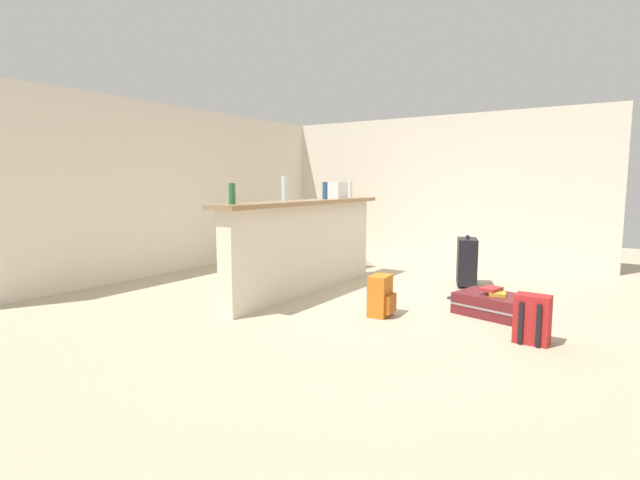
{
  "coord_description": "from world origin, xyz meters",
  "views": [
    {
      "loc": [
        -5.23,
        -2.87,
        1.38
      ],
      "look_at": [
        -0.28,
        0.4,
        0.65
      ],
      "focal_mm": 27.14,
      "sensor_mm": 36.0,
      "label": 1
    }
  ],
  "objects": [
    {
      "name": "ground_plane",
      "position": [
        0.0,
        0.0,
        -0.03
      ],
      "size": [
        13.0,
        13.0,
        0.05
      ],
      "primitive_type": "cube",
      "color": "#BCAD8E"
    },
    {
      "name": "wall_back",
      "position": [
        0.0,
        3.05,
        1.25
      ],
      "size": [
        6.6,
        0.1,
        2.5
      ],
      "primitive_type": "cube",
      "color": "silver",
      "rests_on": "ground_plane"
    },
    {
      "name": "wall_right",
      "position": [
        3.05,
        0.3,
        1.25
      ],
      "size": [
        0.1,
        6.0,
        2.5
      ],
      "primitive_type": "cube",
      "color": "silver",
      "rests_on": "ground_plane"
    },
    {
      "name": "partition_half_wall",
      "position": [
        -0.41,
        0.53,
        0.55
      ],
      "size": [
        2.8,
        0.2,
        1.09
      ],
      "primitive_type": "cube",
      "color": "silver",
      "rests_on": "ground_plane"
    },
    {
      "name": "bar_countertop",
      "position": [
        -0.41,
        0.53,
        1.12
      ],
      "size": [
        2.96,
        0.4,
        0.05
      ],
      "primitive_type": "cube",
      "color": "#93704C",
      "rests_on": "partition_half_wall"
    },
    {
      "name": "bottle_green",
      "position": [
        -1.65,
        0.56,
        1.25
      ],
      "size": [
        0.07,
        0.07,
        0.21
      ],
      "primitive_type": "cylinder",
      "color": "#2D6B38",
      "rests_on": "bar_countertop"
    },
    {
      "name": "bottle_clear",
      "position": [
        -0.83,
        0.52,
        1.29
      ],
      "size": [
        0.06,
        0.06,
        0.29
      ],
      "primitive_type": "cylinder",
      "color": "silver",
      "rests_on": "bar_countertop"
    },
    {
      "name": "bottle_blue",
      "position": [
        0.04,
        0.54,
        1.25
      ],
      "size": [
        0.07,
        0.07,
        0.22
      ],
      "primitive_type": "cylinder",
      "color": "#284C89",
      "rests_on": "bar_countertop"
    },
    {
      "name": "bottle_white",
      "position": [
        0.8,
        0.6,
        1.26
      ],
      "size": [
        0.07,
        0.07,
        0.24
      ],
      "primitive_type": "cylinder",
      "color": "silver",
      "rests_on": "bar_countertop"
    },
    {
      "name": "grocery_bag",
      "position": [
        0.42,
        0.57,
        1.25
      ],
      "size": [
        0.26,
        0.18,
        0.22
      ],
      "primitive_type": "cube",
      "color": "silver",
      "rests_on": "bar_countertop"
    },
    {
      "name": "dining_table",
      "position": [
        1.36,
        1.63,
        0.65
      ],
      "size": [
        1.1,
        0.8,
        0.74
      ],
      "color": "#4C331E",
      "rests_on": "ground_plane"
    },
    {
      "name": "dining_chair_near_partition",
      "position": [
        1.37,
        1.04,
        0.52
      ],
      "size": [
        0.44,
        0.44,
        0.93
      ],
      "color": "#9E754C",
      "rests_on": "ground_plane"
    },
    {
      "name": "dining_chair_far_side",
      "position": [
        1.41,
        2.21,
        0.52
      ],
      "size": [
        0.47,
        0.47,
        0.93
      ],
      "color": "#9E754C",
      "rests_on": "ground_plane"
    },
    {
      "name": "suitcase_flat_maroon",
      "position": [
        -0.19,
        -1.67,
        0.11
      ],
      "size": [
        0.64,
        0.88,
        0.22
      ],
      "color": "maroon",
      "rests_on": "ground_plane"
    },
    {
      "name": "backpack_orange",
      "position": [
        -0.84,
        -0.72,
        0.2
      ],
      "size": [
        0.3,
        0.27,
        0.42
      ],
      "color": "orange",
      "rests_on": "ground_plane"
    },
    {
      "name": "backpack_red",
      "position": [
        -0.89,
        -2.18,
        0.2
      ],
      "size": [
        0.26,
        0.29,
        0.42
      ],
      "color": "red",
      "rests_on": "ground_plane"
    },
    {
      "name": "suitcase_upright_black",
      "position": [
        1.06,
        -1.03,
        0.33
      ],
      "size": [
        0.5,
        0.38,
        0.67
      ],
      "color": "black",
      "rests_on": "ground_plane"
    },
    {
      "name": "book_stack",
      "position": [
        -0.2,
        -1.69,
        0.25
      ],
      "size": [
        0.26,
        0.28,
        0.07
      ],
      "color": "gold",
      "rests_on": "suitcase_flat_maroon"
    }
  ]
}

